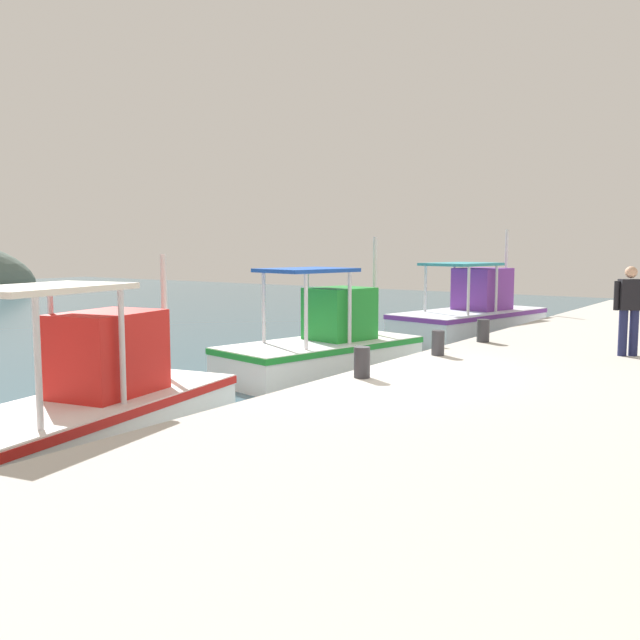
# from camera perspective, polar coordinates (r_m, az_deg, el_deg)

# --- Properties ---
(fishing_boat_second) EXTENTS (5.72, 2.84, 2.71)m
(fishing_boat_second) POSITION_cam_1_polar(r_m,az_deg,el_deg) (10.25, -18.87, -6.81)
(fishing_boat_second) COLOR white
(fishing_boat_second) RESTS_ON ground
(fishing_boat_third) EXTENTS (4.97, 2.85, 3.05)m
(fishing_boat_third) POSITION_cam_1_polar(r_m,az_deg,el_deg) (15.27, 0.32, -2.24)
(fishing_boat_third) COLOR white
(fishing_boat_third) RESTS_ON ground
(fishing_boat_fourth) EXTENTS (5.61, 3.18, 3.35)m
(fishing_boat_fourth) POSITION_cam_1_polar(r_m,az_deg,el_deg) (21.43, 12.24, 0.24)
(fishing_boat_fourth) COLOR white
(fishing_boat_fourth) RESTS_ON ground
(fisherman_standing) EXTENTS (0.41, 0.51, 1.67)m
(fisherman_standing) POSITION_cam_1_polar(r_m,az_deg,el_deg) (14.15, 23.95, 0.98)
(fisherman_standing) COLOR #1E234C
(fisherman_standing) RESTS_ON quay_pier
(mooring_bollard_nearest) EXTENTS (0.26, 0.26, 0.49)m
(mooring_bollard_nearest) POSITION_cam_1_polar(r_m,az_deg,el_deg) (10.89, 3.44, -3.47)
(mooring_bollard_nearest) COLOR #333338
(mooring_bollard_nearest) RESTS_ON quay_pier
(mooring_bollard_second) EXTENTS (0.24, 0.24, 0.47)m
(mooring_bollard_second) POSITION_cam_1_polar(r_m,az_deg,el_deg) (13.27, 9.61, -1.86)
(mooring_bollard_second) COLOR #333338
(mooring_bollard_second) RESTS_ON quay_pier
(mooring_bollard_third) EXTENTS (0.27, 0.27, 0.48)m
(mooring_bollard_third) POSITION_cam_1_polar(r_m,az_deg,el_deg) (15.28, 13.17, -0.85)
(mooring_bollard_third) COLOR #333338
(mooring_bollard_third) RESTS_ON quay_pier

